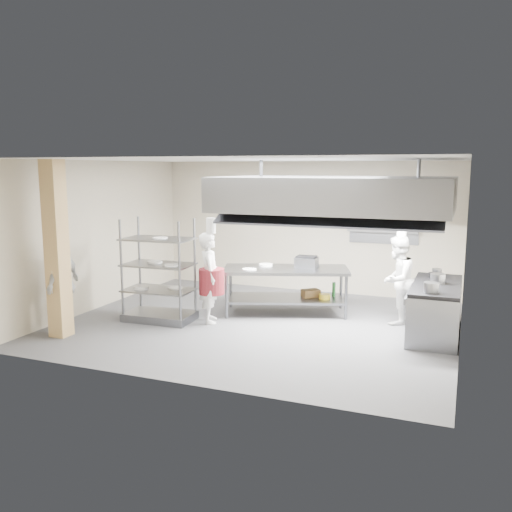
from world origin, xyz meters
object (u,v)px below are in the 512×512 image
at_px(chef_head, 210,278).
at_px(chef_line, 397,280).
at_px(cooking_range, 435,311).
at_px(chef_plating, 63,284).
at_px(griddle, 306,262).
at_px(pass_rack, 159,270).
at_px(island, 286,291).
at_px(stockpot, 438,279).

xyz_separation_m(chef_head, chef_line, (3.24, 1.20, -0.02)).
height_order(cooking_range, chef_plating, chef_plating).
distance_m(cooking_range, griddle, 2.62).
bearing_deg(pass_rack, griddle, 29.32).
bearing_deg(pass_rack, chef_line, 15.78).
distance_m(island, chef_plating, 4.16).
distance_m(pass_rack, cooking_range, 5.03).
height_order(chef_head, chef_line, chef_head).
xyz_separation_m(pass_rack, stockpot, (4.91, 0.98, 0.02)).
relative_size(pass_rack, cooking_range, 0.96).
xyz_separation_m(cooking_range, chef_line, (-0.72, 0.49, 0.40)).
height_order(pass_rack, griddle, pass_rack).
height_order(pass_rack, chef_plating, pass_rack).
height_order(island, stockpot, stockpot).
bearing_deg(griddle, chef_line, -4.97).
height_order(chef_head, stockpot, chef_head).
height_order(cooking_range, stockpot, stockpot).
bearing_deg(griddle, island, -151.98).
distance_m(chef_line, stockpot, 0.88).
height_order(pass_rack, chef_line, pass_rack).
height_order(griddle, stockpot, griddle).
distance_m(cooking_range, chef_plating, 6.48).
bearing_deg(stockpot, chef_line, 147.72).
xyz_separation_m(pass_rack, cooking_range, (4.91, 0.95, -0.54)).
relative_size(pass_rack, chef_plating, 1.13).
xyz_separation_m(chef_plating, griddle, (3.59, 2.78, 0.16)).
bearing_deg(chef_head, stockpot, -106.55).
bearing_deg(island, stockpot, -26.07).
distance_m(pass_rack, chef_head, 0.98).
bearing_deg(stockpot, griddle, 167.25).
height_order(chef_line, chef_plating, chef_plating).
distance_m(chef_line, chef_plating, 5.99).
xyz_separation_m(island, cooking_range, (2.84, -0.39, -0.04)).
relative_size(island, pass_rack, 1.26).
bearing_deg(chef_plating, pass_rack, 122.71).
relative_size(pass_rack, griddle, 4.55).
bearing_deg(chef_head, pass_rack, 77.38).
relative_size(griddle, stockpot, 1.72).
bearing_deg(chef_line, island, -71.73).
distance_m(cooking_range, chef_head, 4.05).
relative_size(cooking_range, stockpot, 8.10).
distance_m(island, chef_line, 2.16).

